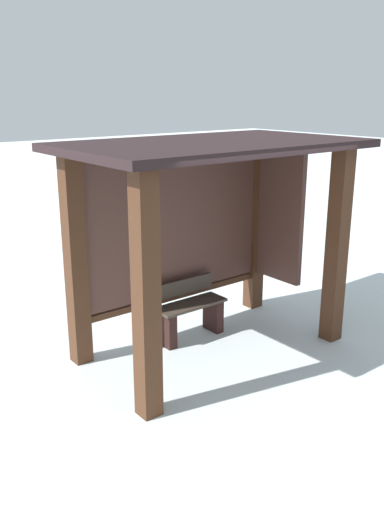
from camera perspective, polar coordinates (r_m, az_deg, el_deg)
ground_plane at (r=6.92m, az=2.00°, el=-9.58°), size 60.00×60.00×0.00m
bus_shelter at (r=6.54m, az=1.73°, el=5.58°), size 3.38×2.00×2.54m
bench_left_inside at (r=7.09m, az=-0.27°, el=-5.89°), size 0.96×0.34×0.76m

